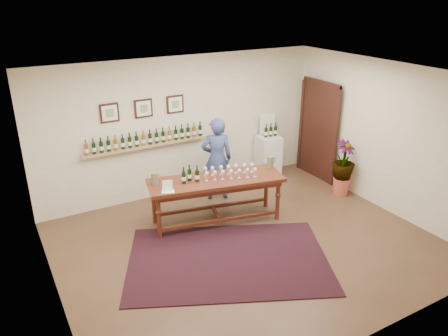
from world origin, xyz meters
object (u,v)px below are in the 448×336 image
display_pedestal (268,156)px  potted_plant (343,168)px  tasting_table (216,185)px  person (217,159)px

display_pedestal → potted_plant: 1.73m
tasting_table → display_pedestal: 2.38m
display_pedestal → person: person is taller
tasting_table → display_pedestal: display_pedestal is taller
tasting_table → potted_plant: bearing=5.9°
tasting_table → potted_plant: potted_plant is taller
tasting_table → display_pedestal: size_ratio=2.62×
display_pedestal → person: (-1.52, -0.40, 0.37)m
potted_plant → person: person is taller
tasting_table → person: person is taller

